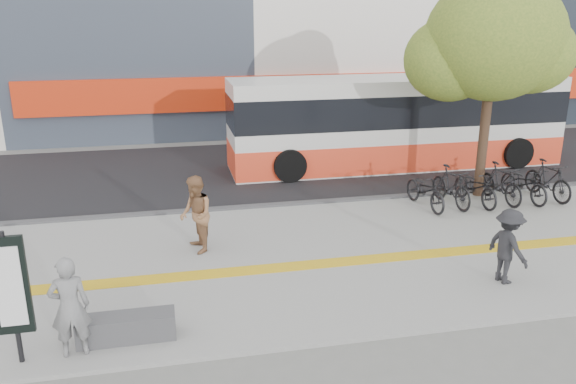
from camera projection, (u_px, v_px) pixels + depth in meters
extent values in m
plane|color=slate|center=(267.00, 295.00, 11.34)|extent=(120.00, 120.00, 0.00)
cube|color=gray|center=(255.00, 262.00, 12.73)|extent=(40.00, 7.00, 0.08)
cube|color=#C49217|center=(259.00, 269.00, 12.25)|extent=(40.00, 0.45, 0.01)
cube|color=black|center=(221.00, 172.00, 19.71)|extent=(40.00, 8.00, 0.06)
cube|color=#3B3B3E|center=(236.00, 209.00, 15.97)|extent=(40.00, 0.25, 0.14)
cube|color=red|center=(255.00, 92.00, 24.21)|extent=(19.00, 0.50, 1.40)
cube|color=#3B3B3E|center=(127.00, 327.00, 9.61)|extent=(1.60, 0.45, 0.45)
cylinder|color=black|center=(12.00, 299.00, 8.75)|extent=(0.08, 0.08, 2.20)
cube|color=black|center=(10.00, 286.00, 8.68)|extent=(0.55, 0.08, 1.60)
cube|color=white|center=(9.00, 287.00, 8.63)|extent=(0.40, 0.02, 1.30)
cylinder|color=#372519|center=(483.00, 142.00, 16.64)|extent=(0.28, 0.28, 3.20)
ellipsoid|color=#496822|center=(494.00, 38.00, 15.75)|extent=(3.80, 3.80, 3.42)
ellipsoid|color=#496822|center=(450.00, 60.00, 16.20)|extent=(2.60, 2.60, 2.34)
ellipsoid|color=#496822|center=(530.00, 54.00, 15.68)|extent=(2.40, 2.40, 2.16)
ellipsoid|color=#496822|center=(491.00, 7.00, 16.31)|extent=(2.20, 2.20, 1.98)
cube|color=silver|center=(396.00, 122.00, 19.98)|extent=(11.56, 2.41, 3.08)
cube|color=#ED4022|center=(395.00, 151.00, 20.29)|extent=(11.58, 2.43, 0.96)
cube|color=black|center=(397.00, 107.00, 19.82)|extent=(11.58, 2.43, 1.06)
cylinder|color=black|center=(290.00, 166.00, 18.36)|extent=(1.06, 0.34, 1.06)
cylinder|color=black|center=(276.00, 148.00, 20.60)|extent=(1.06, 0.34, 1.06)
cylinder|color=black|center=(517.00, 153.00, 19.98)|extent=(1.06, 0.34, 1.06)
cylinder|color=black|center=(481.00, 138.00, 22.22)|extent=(1.06, 0.34, 1.06)
imported|color=black|center=(426.00, 190.00, 15.92)|extent=(0.89, 1.98, 1.01)
imported|color=black|center=(451.00, 186.00, 16.05)|extent=(0.74, 1.91, 1.12)
imported|color=black|center=(476.00, 187.00, 16.22)|extent=(0.89, 1.98, 1.01)
imported|color=black|center=(500.00, 183.00, 16.36)|extent=(0.74, 1.91, 1.12)
imported|color=black|center=(524.00, 183.00, 16.53)|extent=(0.89, 1.98, 1.01)
imported|color=black|center=(548.00, 180.00, 16.66)|extent=(0.74, 1.91, 1.12)
imported|color=black|center=(70.00, 307.00, 9.01)|extent=(0.66, 0.47, 1.69)
imported|color=#8F6341|center=(196.00, 215.00, 12.92)|extent=(0.81, 0.96, 1.77)
imported|color=black|center=(508.00, 246.00, 11.49)|extent=(0.77, 1.10, 1.55)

